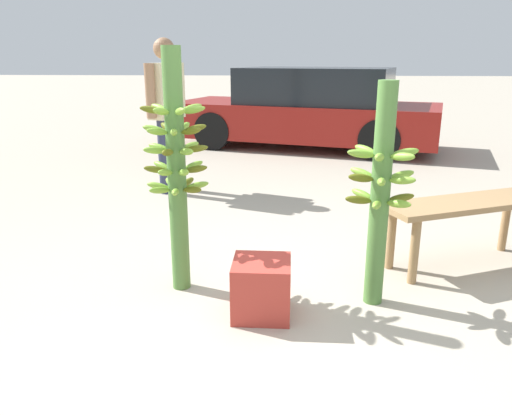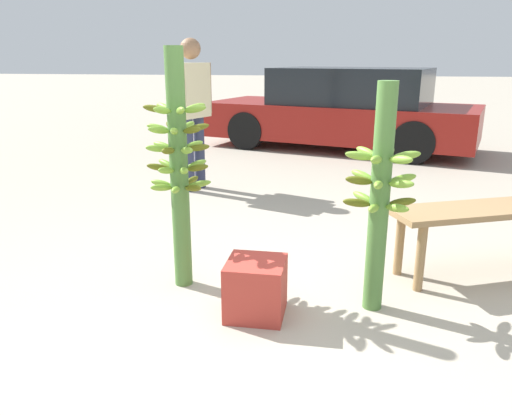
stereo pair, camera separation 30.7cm
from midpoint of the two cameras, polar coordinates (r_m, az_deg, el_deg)
name	(u,v)px [view 2 (the right image)]	position (r m, az deg, el deg)	size (l,w,h in m)	color
ground_plane	(267,316)	(2.97, 4.28, -12.33)	(80.00, 80.00, 0.00)	#A89E8C
banana_stalk_left	(179,165)	(3.11, -6.04, 4.86)	(0.40, 0.40, 1.51)	#4C7A38
banana_stalk_center	(380,196)	(2.93, 16.92, 1.33)	(0.43, 0.43, 1.33)	#4C7A38
vendor_person	(192,102)	(5.56, -5.71, 11.95)	(0.34, 0.62, 1.64)	#2D334C
market_bench	(481,219)	(3.74, 26.49, -1.16)	(1.29, 0.83, 0.49)	#99754C
parked_car	(343,110)	(8.39, 11.01, 10.90)	(4.56, 2.82, 1.29)	maroon
produce_crate	(256,288)	(2.92, 3.04, -9.19)	(0.33, 0.33, 0.33)	#B2382D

